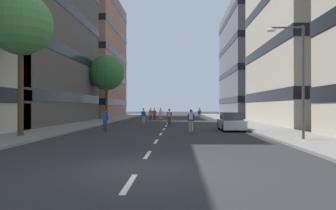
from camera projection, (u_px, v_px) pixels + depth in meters
name	position (u px, v px, depth m)	size (l,w,h in m)	color
ground_plane	(168.00, 123.00, 38.66)	(169.94, 169.94, 0.00)	#28282B
sidewalk_left	(102.00, 121.00, 42.48)	(3.97, 77.89, 0.14)	gray
sidewalk_right	(236.00, 121.00, 41.91)	(3.97, 77.89, 0.14)	gray
lane_markings	(168.00, 122.00, 40.83)	(0.16, 67.20, 0.01)	silver
building_left_far	(74.00, 57.00, 64.36)	(17.82, 21.57, 23.57)	#9E6B51
building_right_far	(272.00, 62.00, 63.08)	(17.82, 23.73, 21.11)	slate
parked_car_near	(231.00, 122.00, 26.69)	(1.82, 4.40, 1.52)	#B2B7BF
street_tree_near	(107.00, 73.00, 45.21)	(4.94, 4.94, 9.08)	#4C3823
street_tree_mid	(21.00, 24.00, 20.61)	(4.03, 4.03, 9.19)	#4C3823
streetlamp_right	(297.00, 69.00, 18.45)	(2.13, 0.30, 6.50)	#3F3F44
skater_0	(105.00, 119.00, 25.45)	(0.57, 0.92, 1.78)	brown
skater_1	(200.00, 113.00, 48.39)	(0.56, 0.92, 1.78)	brown
skater_2	(154.00, 114.00, 45.39)	(0.56, 0.92, 1.78)	brown
skater_3	(161.00, 113.00, 47.37)	(0.55, 0.91, 1.78)	brown
skater_4	(151.00, 113.00, 46.97)	(0.54, 0.91, 1.78)	brown
skater_5	(143.00, 115.00, 38.52)	(0.55, 0.91, 1.78)	brown
skater_6	(191.00, 119.00, 24.66)	(0.55, 0.92, 1.78)	brown
skater_7	(169.00, 116.00, 33.34)	(0.56, 0.92, 1.78)	brown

